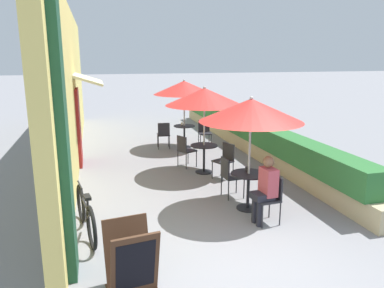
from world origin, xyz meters
The scene contains 20 objects.
ground_plane centered at (0.00, 0.00, 0.00)m, with size 120.00×120.00×0.00m, color gray.
cafe_facade_wall centered at (-2.54, 6.75, 2.09)m, with size 0.98×13.77×4.20m.
planter_hedge centered at (2.75, 6.78, 0.54)m, with size 0.60×12.77×1.01m.
patio_table_near centered at (0.87, 2.07, 0.50)m, with size 0.70×0.70×0.73m.
patio_umbrella_near centered at (0.87, 2.07, 1.96)m, with size 1.96×1.96×2.23m.
cafe_chair_near_left centered at (1.01, 1.39, 0.52)m, with size 0.43×0.43×0.87m.
seated_patron_near_left centered at (0.90, 1.38, 0.69)m, with size 0.43×0.36×1.25m.
cafe_chair_near_right centered at (0.74, 2.75, 0.52)m, with size 0.43×0.43×0.87m.
coffee_cup_near centered at (0.90, 2.22, 0.78)m, with size 0.07×0.07×0.09m.
patio_table_mid centered at (0.71, 4.56, 0.50)m, with size 0.70×0.70×0.73m.
patio_umbrella_mid centered at (0.71, 4.56, 1.96)m, with size 1.96×1.96×2.23m.
cafe_chair_mid_left centered at (1.07, 3.97, 0.52)m, with size 0.53×0.53×0.87m.
cafe_chair_mid_right centered at (0.35, 5.15, 0.52)m, with size 0.53×0.53×0.87m.
patio_table_far centered at (0.87, 7.35, 0.50)m, with size 0.70×0.70×0.73m.
patio_umbrella_far centered at (0.87, 7.35, 1.96)m, with size 1.96×1.96×2.23m.
cafe_chair_far_left centered at (0.18, 7.34, 0.52)m, with size 0.44×0.44×0.87m.
cafe_chair_far_right centered at (1.56, 7.36, 0.52)m, with size 0.44×0.44×0.87m.
coffee_cup_far centered at (0.83, 7.48, 0.78)m, with size 0.07×0.07×0.09m.
bicycle_leaning centered at (-2.20, 1.74, 0.37)m, with size 0.36×1.76×0.80m.
menu_board centered at (-1.62, -0.03, 0.45)m, with size 0.68×0.71×0.91m.
Camera 1 is at (-1.97, -4.35, 2.95)m, focal length 35.00 mm.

